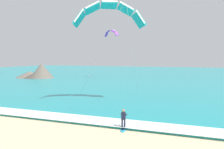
{
  "coord_description": "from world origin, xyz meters",
  "views": [
    {
      "loc": [
        2.8,
        -6.61,
        5.79
      ],
      "look_at": [
        -5.11,
        14.74,
        4.09
      ],
      "focal_mm": 37.06,
      "sensor_mm": 36.0,
      "label": 1
    }
  ],
  "objects_px": {
    "surfboard": "(123,130)",
    "kite_distant": "(111,32)",
    "kitesurfer": "(123,118)",
    "kite_primary": "(109,12)"
  },
  "relations": [
    {
      "from": "surfboard",
      "to": "kite_distant",
      "type": "bearing_deg",
      "value": 111.83
    },
    {
      "from": "surfboard",
      "to": "kitesurfer",
      "type": "relative_size",
      "value": 0.86
    },
    {
      "from": "surfboard",
      "to": "kite_primary",
      "type": "height_order",
      "value": "kite_primary"
    },
    {
      "from": "surfboard",
      "to": "kite_primary",
      "type": "xyz_separation_m",
      "value": [
        -4.83,
        9.44,
        11.26
      ]
    },
    {
      "from": "surfboard",
      "to": "kite_distant",
      "type": "distance_m",
      "value": 45.68
    },
    {
      "from": "kite_distant",
      "to": "kite_primary",
      "type": "bearing_deg",
      "value": -69.83
    },
    {
      "from": "kite_primary",
      "to": "kite_distant",
      "type": "distance_m",
      "value": 33.45
    },
    {
      "from": "kite_primary",
      "to": "kite_distant",
      "type": "relative_size",
      "value": 2.49
    },
    {
      "from": "kite_distant",
      "to": "kitesurfer",
      "type": "bearing_deg",
      "value": -68.16
    },
    {
      "from": "surfboard",
      "to": "kitesurfer",
      "type": "xyz_separation_m",
      "value": [
        -0.0,
        0.02,
        0.91
      ]
    }
  ]
}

